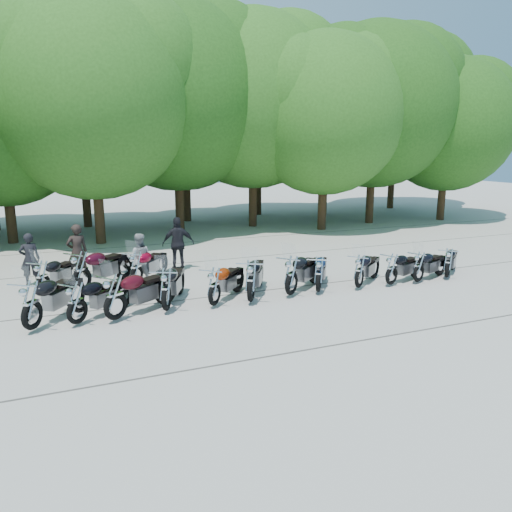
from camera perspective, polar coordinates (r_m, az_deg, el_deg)
name	(u,v)px	position (r m, az deg, el deg)	size (l,w,h in m)	color
ground	(277,306)	(13.78, 2.38, -5.72)	(90.00, 90.00, 0.00)	#A8A297
tree_2	(0,122)	(24.81, -27.18, 13.48)	(7.31, 7.31, 8.97)	#3A2614
tree_3	(91,97)	(23.29, -18.31, 16.85)	(8.70, 8.70, 10.67)	#3A2614
tree_4	(176,97)	(25.80, -9.13, 17.52)	(9.13, 9.13, 11.20)	#3A2614
tree_5	(253,101)	(27.14, -0.39, 17.28)	(9.04, 9.04, 11.10)	#3A2614
tree_6	(325,115)	(26.23, 7.85, 15.67)	(8.00, 8.00, 9.82)	#3A2614
tree_7	(375,107)	(29.04, 13.40, 16.28)	(8.79, 8.79, 10.79)	#3A2614
tree_8	(447,125)	(31.45, 21.04, 13.81)	(7.53, 7.53, 9.25)	#3A2614
tree_11	(81,122)	(28.39, -19.42, 14.21)	(7.56, 7.56, 9.28)	#3A2614
tree_12	(185,120)	(29.31, -8.17, 15.14)	(7.88, 7.88, 9.67)	#3A2614
tree_13	(258,117)	(31.83, 0.23, 15.61)	(8.31, 8.31, 10.20)	#3A2614
tree_14	(326,121)	(32.35, 7.99, 15.07)	(8.02, 8.02, 9.84)	#3A2614
tree_15	(396,105)	(36.49, 15.70, 16.32)	(9.67, 9.67, 11.86)	#3A2614
motorcycle_0	(31,304)	(12.81, -24.33, -4.99)	(0.76, 2.48, 1.40)	black
motorcycle_1	(77,302)	(12.84, -19.83, -4.93)	(0.67, 2.20, 1.25)	black
motorcycle_2	(115,296)	(12.81, -15.83, -4.38)	(0.74, 2.44, 1.38)	#3D0811
motorcycle_3	(166,288)	(13.24, -10.24, -3.64)	(0.72, 2.38, 1.34)	black
motorcycle_4	(214,285)	(13.52, -4.79, -3.36)	(0.67, 2.21, 1.25)	#8A2405
motorcycle_5	(251,280)	(13.75, -0.58, -2.71)	(0.75, 2.47, 1.40)	black
motorcycle_6	(291,274)	(14.40, 4.08, -2.09)	(0.74, 2.43, 1.37)	black
motorcycle_7	(319,273)	(14.82, 7.18, -1.97)	(0.68, 2.23, 1.26)	#0E1D3D
motorcycle_8	(360,270)	(15.47, 11.76, -1.59)	(0.66, 2.16, 1.22)	black
motorcycle_9	(392,268)	(16.06, 15.27, -1.35)	(0.63, 2.07, 1.17)	black
motorcycle_10	(419,266)	(16.63, 18.13, -1.08)	(0.63, 2.06, 1.16)	black
motorcycle_11	(448,262)	(17.49, 21.11, -0.66)	(0.63, 2.05, 1.16)	black
motorcycle_12	(42,277)	(15.63, -23.22, -2.21)	(0.66, 2.16, 1.22)	black
motorcycle_13	(81,270)	(15.57, -19.37, -1.54)	(0.78, 2.55, 1.44)	#360715
motorcycle_14	(136,267)	(15.83, -13.53, -1.27)	(0.68, 2.25, 1.27)	maroon
rider_0	(30,259)	(17.14, -24.44, -0.33)	(0.61, 0.40, 1.67)	black
rider_1	(139,258)	(16.33, -13.21, -0.24)	(0.78, 0.60, 1.60)	#9D9DA0
rider_2	(178,244)	(17.67, -8.88, 1.38)	(1.11, 0.46, 1.89)	black
rider_3	(77,252)	(17.28, -19.75, 0.44)	(0.67, 0.44, 1.84)	black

